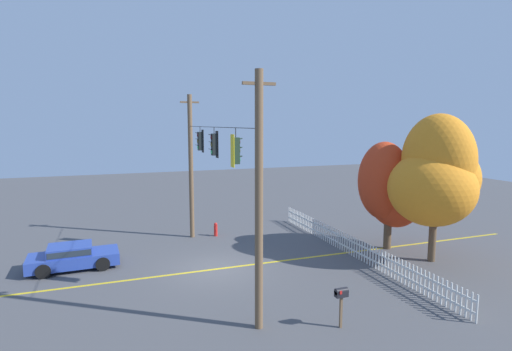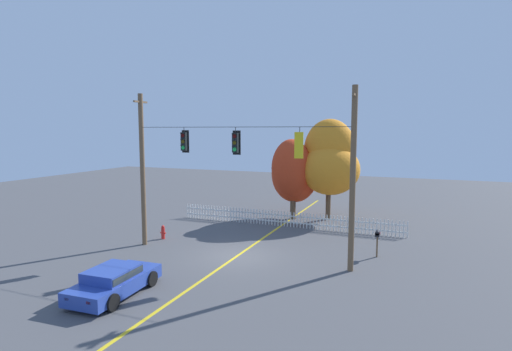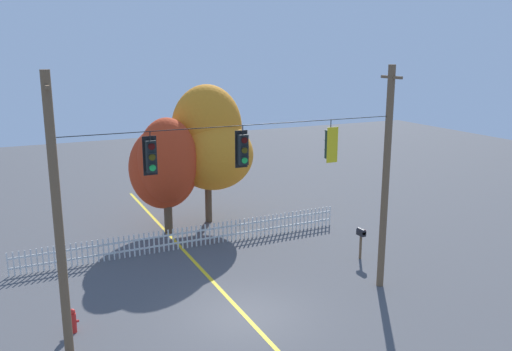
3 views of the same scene
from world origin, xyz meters
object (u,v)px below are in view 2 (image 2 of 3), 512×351
Objects in this scene: fire_hydrant at (163,232)px; traffic_signal_eastbound_side at (184,141)px; traffic_signal_northbound_secondary at (236,143)px; parked_car at (114,280)px; autumn_maple_near_fence at (293,172)px; roadside_mailbox at (377,235)px; autumn_maple_mid at (329,161)px; traffic_signal_northbound_primary at (300,145)px.

traffic_signal_eastbound_side is at bearing -29.10° from fire_hydrant.
traffic_signal_northbound_secondary is 0.34× the size of parked_car.
autumn_maple_near_fence reaches higher than roadside_mailbox.
roadside_mailbox is at bearing 5.58° from fire_hydrant.
autumn_maple_mid is at bearing 73.41° from parked_car.
traffic_signal_northbound_secondary is 8.68m from roadside_mailbox.
fire_hydrant is at bearing 150.90° from traffic_signal_eastbound_side.
fire_hydrant is (-8.09, -9.00, -3.87)m from autumn_maple_mid.
traffic_signal_northbound_secondary is at bearing -104.08° from autumn_maple_mid.
traffic_signal_northbound_primary reaches higher than autumn_maple_near_fence.
autumn_maple_near_fence is 7.08× the size of fire_hydrant.
fire_hydrant is 12.36m from roadside_mailbox.
parked_car is at bearing -84.38° from traffic_signal_eastbound_side.
autumn_maple_near_fence is at bearing 81.16° from parked_car.
traffic_signal_northbound_primary is 1.79× the size of fire_hydrant.
autumn_maple_near_fence is at bearing 132.99° from roadside_mailbox.
traffic_signal_northbound_primary is 10.00m from parked_car.
parked_car is at bearing -98.84° from autumn_maple_near_fence.
traffic_signal_northbound_primary is at bearing -71.75° from autumn_maple_near_fence.
traffic_signal_northbound_primary is at bearing -9.01° from fire_hydrant.
roadside_mailbox is at bearing 36.94° from traffic_signal_northbound_primary.
fire_hydrant is (-2.48, 1.38, -5.51)m from traffic_signal_eastbound_side.
traffic_signal_northbound_secondary is (3.01, 0.00, -0.03)m from traffic_signal_eastbound_side.
autumn_maple_near_fence is 1.44× the size of parked_car.
traffic_signal_northbound_secondary is 0.94× the size of traffic_signal_northbound_primary.
traffic_signal_northbound_secondary is 0.24× the size of autumn_maple_near_fence.
traffic_signal_northbound_primary is 0.36× the size of parked_car.
roadside_mailbox is (9.80, 2.58, -4.78)m from traffic_signal_eastbound_side.
fire_hydrant is at bearing 165.89° from traffic_signal_northbound_secondary.
roadside_mailbox is (6.67, -7.16, -2.33)m from autumn_maple_near_fence.
traffic_signal_eastbound_side is 0.97× the size of roadside_mailbox.
fire_hydrant is at bearing 170.99° from traffic_signal_northbound_primary.
traffic_signal_northbound_primary reaches higher than roadside_mailbox.
autumn_maple_near_fence is 4.20× the size of roadside_mailbox.
autumn_maple_near_fence is at bearing 56.15° from fire_hydrant.
parked_car is (-2.50, -16.09, -2.87)m from autumn_maple_near_fence.
traffic_signal_eastbound_side is 10.52m from autumn_maple_near_fence.
autumn_maple_mid is 12.71m from fire_hydrant.
traffic_signal_northbound_secondary is 7.87m from fire_hydrant.
autumn_maple_mid reaches higher than parked_car.
traffic_signal_northbound_primary is 10.44m from fire_hydrant.
autumn_maple_near_fence reaches higher than parked_car.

